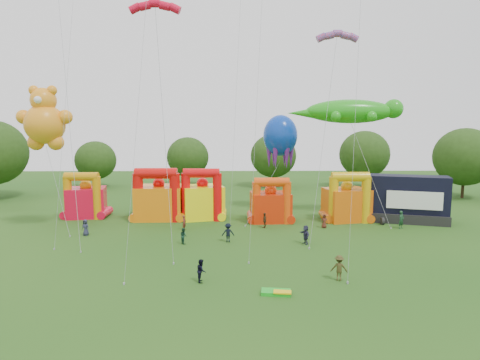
{
  "coord_description": "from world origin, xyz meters",
  "views": [
    {
      "loc": [
        0.78,
        -23.44,
        11.55
      ],
      "look_at": [
        1.25,
        18.0,
        6.02
      ],
      "focal_mm": 32.0,
      "sensor_mm": 36.0,
      "label": 1
    }
  ],
  "objects_px": {
    "spectator_4": "(265,220)",
    "bouncy_castle_0": "(86,200)",
    "spectator_0": "(86,227)",
    "gecko_kite": "(363,151)",
    "stage_trailer": "(409,199)",
    "octopus_kite": "(269,176)",
    "bouncy_castle_2": "(202,199)",
    "teddy_bear_kite": "(51,154)"
  },
  "relations": [
    {
      "from": "spectator_4",
      "to": "bouncy_castle_0",
      "type": "bearing_deg",
      "value": -86.43
    },
    {
      "from": "bouncy_castle_0",
      "to": "spectator_0",
      "type": "xyz_separation_m",
      "value": [
        2.92,
        -8.71,
        -1.34
      ]
    },
    {
      "from": "spectator_0",
      "to": "spectator_4",
      "type": "distance_m",
      "value": 19.0
    },
    {
      "from": "gecko_kite",
      "to": "stage_trailer",
      "type": "bearing_deg",
      "value": -10.99
    },
    {
      "from": "gecko_kite",
      "to": "spectator_4",
      "type": "relative_size",
      "value": 8.55
    },
    {
      "from": "gecko_kite",
      "to": "spectator_0",
      "type": "xyz_separation_m",
      "value": [
        -30.53,
        -6.91,
        -7.42
      ]
    },
    {
      "from": "gecko_kite",
      "to": "octopus_kite",
      "type": "xyz_separation_m",
      "value": [
        -10.84,
        2.73,
        -3.23
      ]
    },
    {
      "from": "bouncy_castle_2",
      "to": "stage_trailer",
      "type": "bearing_deg",
      "value": -4.34
    },
    {
      "from": "spectator_4",
      "to": "spectator_0",
      "type": "bearing_deg",
      "value": -62.55
    },
    {
      "from": "spectator_4",
      "to": "stage_trailer",
      "type": "bearing_deg",
      "value": 117.61
    },
    {
      "from": "bouncy_castle_0",
      "to": "bouncy_castle_2",
      "type": "height_order",
      "value": "bouncy_castle_2"
    },
    {
      "from": "stage_trailer",
      "to": "spectator_4",
      "type": "distance_m",
      "value": 17.42
    },
    {
      "from": "spectator_0",
      "to": "spectator_4",
      "type": "height_order",
      "value": "spectator_4"
    },
    {
      "from": "octopus_kite",
      "to": "spectator_4",
      "type": "bearing_deg",
      "value": -98.13
    },
    {
      "from": "gecko_kite",
      "to": "spectator_0",
      "type": "relative_size",
      "value": 8.56
    },
    {
      "from": "spectator_0",
      "to": "spectator_4",
      "type": "relative_size",
      "value": 1.0
    },
    {
      "from": "bouncy_castle_0",
      "to": "octopus_kite",
      "type": "height_order",
      "value": "octopus_kite"
    },
    {
      "from": "stage_trailer",
      "to": "gecko_kite",
      "type": "bearing_deg",
      "value": 169.01
    },
    {
      "from": "bouncy_castle_2",
      "to": "spectator_0",
      "type": "distance_m",
      "value": 13.95
    },
    {
      "from": "teddy_bear_kite",
      "to": "spectator_4",
      "type": "bearing_deg",
      "value": 3.13
    },
    {
      "from": "teddy_bear_kite",
      "to": "bouncy_castle_0",
      "type": "bearing_deg",
      "value": 81.94
    },
    {
      "from": "teddy_bear_kite",
      "to": "spectator_4",
      "type": "height_order",
      "value": "teddy_bear_kite"
    },
    {
      "from": "bouncy_castle_2",
      "to": "spectator_0",
      "type": "bearing_deg",
      "value": -146.13
    },
    {
      "from": "octopus_kite",
      "to": "spectator_0",
      "type": "relative_size",
      "value": 7.48
    },
    {
      "from": "teddy_bear_kite",
      "to": "octopus_kite",
      "type": "xyz_separation_m",
      "value": [
        23.59,
        7.83,
        -3.3
      ]
    },
    {
      "from": "bouncy_castle_2",
      "to": "spectator_0",
      "type": "height_order",
      "value": "bouncy_castle_2"
    },
    {
      "from": "teddy_bear_kite",
      "to": "gecko_kite",
      "type": "xyz_separation_m",
      "value": [
        34.43,
        5.1,
        -0.08
      ]
    },
    {
      "from": "bouncy_castle_2",
      "to": "gecko_kite",
      "type": "height_order",
      "value": "gecko_kite"
    },
    {
      "from": "bouncy_castle_0",
      "to": "gecko_kite",
      "type": "distance_m",
      "value": 34.04
    },
    {
      "from": "bouncy_castle_2",
      "to": "octopus_kite",
      "type": "xyz_separation_m",
      "value": [
        8.18,
        1.91,
        2.65
      ]
    },
    {
      "from": "spectator_4",
      "to": "teddy_bear_kite",
      "type": "bearing_deg",
      "value": -68.66
    },
    {
      "from": "octopus_kite",
      "to": "teddy_bear_kite",
      "type": "bearing_deg",
      "value": -161.64
    },
    {
      "from": "bouncy_castle_0",
      "to": "gecko_kite",
      "type": "xyz_separation_m",
      "value": [
        33.45,
        -1.8,
        6.07
      ]
    },
    {
      "from": "gecko_kite",
      "to": "octopus_kite",
      "type": "bearing_deg",
      "value": 165.89
    },
    {
      "from": "stage_trailer",
      "to": "octopus_kite",
      "type": "relative_size",
      "value": 0.73
    },
    {
      "from": "bouncy_castle_0",
      "to": "octopus_kite",
      "type": "bearing_deg",
      "value": 2.35
    },
    {
      "from": "spectator_4",
      "to": "bouncy_castle_2",
      "type": "bearing_deg",
      "value": -104.65
    },
    {
      "from": "bouncy_castle_0",
      "to": "stage_trailer",
      "type": "distance_m",
      "value": 38.87
    },
    {
      "from": "stage_trailer",
      "to": "teddy_bear_kite",
      "type": "distance_m",
      "value": 40.35
    },
    {
      "from": "bouncy_castle_2",
      "to": "teddy_bear_kite",
      "type": "relative_size",
      "value": 0.4
    },
    {
      "from": "bouncy_castle_0",
      "to": "gecko_kite",
      "type": "bearing_deg",
      "value": -3.07
    },
    {
      "from": "spectator_0",
      "to": "stage_trailer",
      "type": "bearing_deg",
      "value": 29.14
    }
  ]
}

